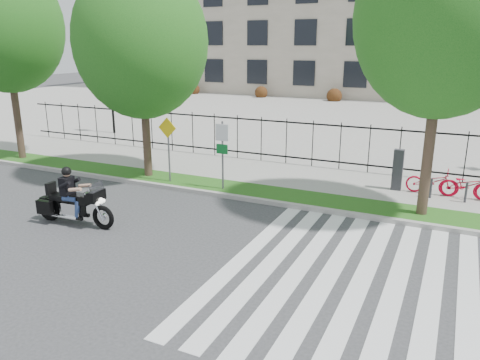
% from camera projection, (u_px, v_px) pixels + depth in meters
% --- Properties ---
extents(ground, '(120.00, 120.00, 0.00)m').
position_uv_depth(ground, '(172.00, 242.00, 12.98)').
color(ground, '#333335').
rests_on(ground, ground).
extents(curb, '(60.00, 0.20, 0.15)m').
position_uv_depth(curb, '(236.00, 197.00, 16.52)').
color(curb, '#9F9C96').
rests_on(curb, ground).
extents(grass_verge, '(60.00, 1.50, 0.15)m').
position_uv_depth(grass_verge, '(246.00, 191.00, 17.25)').
color(grass_verge, '#1C4912').
rests_on(grass_verge, ground).
extents(sidewalk, '(60.00, 3.50, 0.15)m').
position_uv_depth(sidewalk, '(271.00, 174.00, 19.42)').
color(sidewalk, gray).
rests_on(sidewalk, ground).
extents(plaza, '(80.00, 34.00, 0.10)m').
position_uv_depth(plaza, '(358.00, 117.00, 34.66)').
color(plaza, gray).
rests_on(plaza, ground).
extents(crosswalk_stripes, '(5.70, 8.00, 0.01)m').
position_uv_depth(crosswalk_stripes, '(345.00, 277.00, 11.00)').
color(crosswalk_stripes, silver).
rests_on(crosswalk_stripes, ground).
extents(iron_fence, '(30.00, 0.06, 2.00)m').
position_uv_depth(iron_fence, '(286.00, 141.00, 20.64)').
color(iron_fence, black).
rests_on(iron_fence, sidewalk).
extents(lamp_post_left, '(1.06, 0.70, 4.25)m').
position_uv_depth(lamp_post_left, '(110.00, 81.00, 27.41)').
color(lamp_post_left, black).
rests_on(lamp_post_left, ground).
extents(street_tree_0, '(4.95, 4.95, 8.68)m').
position_uv_depth(street_tree_0, '(5.00, 27.00, 20.34)').
color(street_tree_0, '#3D2C21').
rests_on(street_tree_0, grass_verge).
extents(street_tree_1, '(5.06, 5.06, 8.13)m').
position_uv_depth(street_tree_1, '(141.00, 42.00, 17.56)').
color(street_tree_1, '#3D2C21').
rests_on(street_tree_1, grass_verge).
extents(street_tree_2, '(5.01, 5.01, 8.76)m').
position_uv_depth(street_tree_2, '(444.00, 17.00, 13.10)').
color(street_tree_2, '#3D2C21').
rests_on(street_tree_2, grass_verge).
extents(sign_pole_regulatory, '(0.50, 0.09, 2.50)m').
position_uv_depth(sign_pole_regulatory, '(222.00, 146.00, 16.79)').
color(sign_pole_regulatory, '#59595B').
rests_on(sign_pole_regulatory, grass_verge).
extents(sign_pole_warning, '(0.78, 0.09, 2.49)m').
position_uv_depth(sign_pole_warning, '(168.00, 141.00, 17.74)').
color(sign_pole_warning, '#59595B').
rests_on(sign_pole_warning, grass_verge).
extents(motorcycle_rider, '(2.80, 0.85, 2.16)m').
position_uv_depth(motorcycle_rider, '(74.00, 202.00, 14.06)').
color(motorcycle_rider, black).
rests_on(motorcycle_rider, ground).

